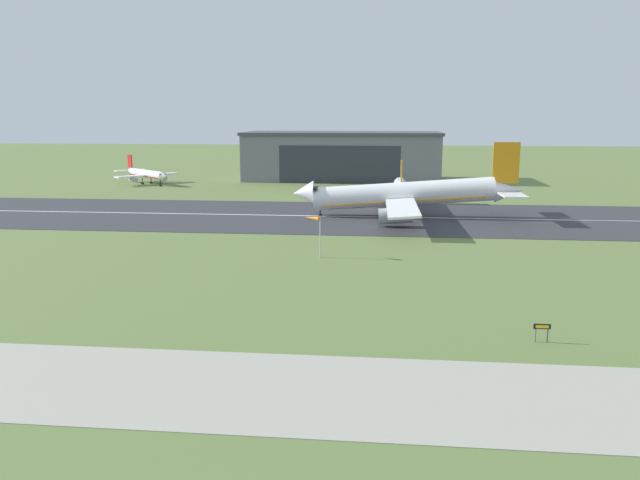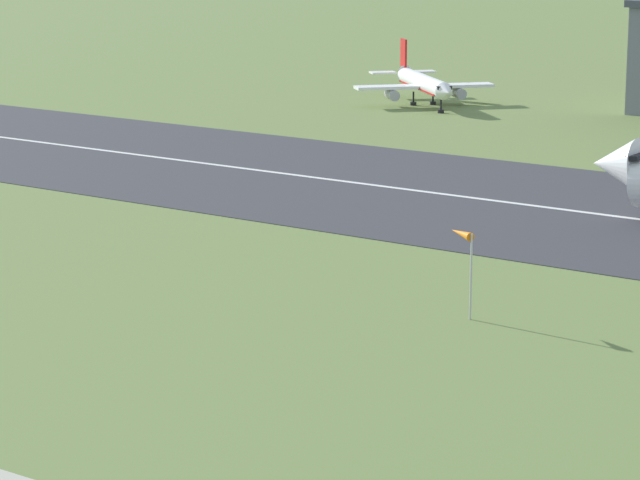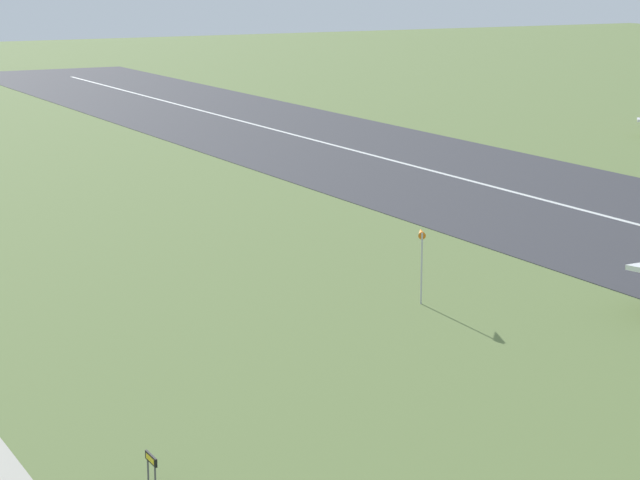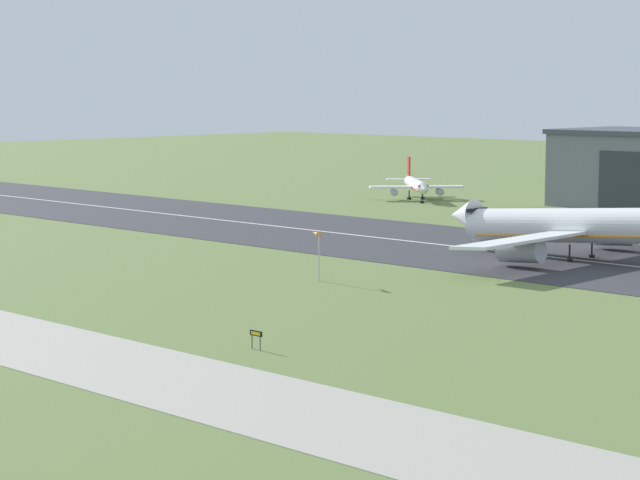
{
  "view_description": "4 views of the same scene",
  "coord_description": "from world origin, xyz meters",
  "px_view_note": "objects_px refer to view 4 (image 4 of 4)",
  "views": [
    {
      "loc": [
        9.07,
        -23.07,
        19.85
      ],
      "look_at": [
        0.55,
        59.33,
        3.22
      ],
      "focal_mm": 35.0,
      "sensor_mm": 36.0,
      "label": 1
    },
    {
      "loc": [
        48.67,
        -20.76,
        26.77
      ],
      "look_at": [
        -13.06,
        64.27,
        3.38
      ],
      "focal_mm": 85.0,
      "sensor_mm": 36.0,
      "label": 2
    },
    {
      "loc": [
        80.79,
        10.27,
        26.63
      ],
      "look_at": [
        -5.14,
        56.59,
        4.84
      ],
      "focal_mm": 70.0,
      "sensor_mm": 36.0,
      "label": 3
    },
    {
      "loc": [
        101.87,
        -41.49,
        22.89
      ],
      "look_at": [
        -4.38,
        67.75,
        4.07
      ],
      "focal_mm": 70.0,
      "sensor_mm": 36.0,
      "label": 4
    }
  ],
  "objects_px": {
    "airplane_landing": "(585,227)",
    "airplane_parked_centre": "(416,185)",
    "windsock_pole": "(316,236)",
    "runway_sign": "(256,335)"
  },
  "relations": [
    {
      "from": "airplane_landing",
      "to": "runway_sign",
      "type": "height_order",
      "value": "airplane_landing"
    },
    {
      "from": "runway_sign",
      "to": "airplane_landing",
      "type": "bearing_deg",
      "value": 98.39
    },
    {
      "from": "windsock_pole",
      "to": "runway_sign",
      "type": "height_order",
      "value": "windsock_pole"
    },
    {
      "from": "airplane_parked_centre",
      "to": "runway_sign",
      "type": "bearing_deg",
      "value": -55.56
    },
    {
      "from": "airplane_landing",
      "to": "airplane_parked_centre",
      "type": "distance_m",
      "value": 90.97
    },
    {
      "from": "windsock_pole",
      "to": "runway_sign",
      "type": "xyz_separation_m",
      "value": [
        24.18,
        -32.2,
        -3.96
      ]
    },
    {
      "from": "airplane_landing",
      "to": "runway_sign",
      "type": "relative_size",
      "value": 29.12
    },
    {
      "from": "airplane_landing",
      "to": "airplane_parked_centre",
      "type": "bearing_deg",
      "value": 144.01
    },
    {
      "from": "airplane_landing",
      "to": "airplane_parked_centre",
      "type": "relative_size",
      "value": 2.31
    },
    {
      "from": "airplane_landing",
      "to": "runway_sign",
      "type": "xyz_separation_m",
      "value": [
        10.12,
        -68.66,
        -3.18
      ]
    }
  ]
}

